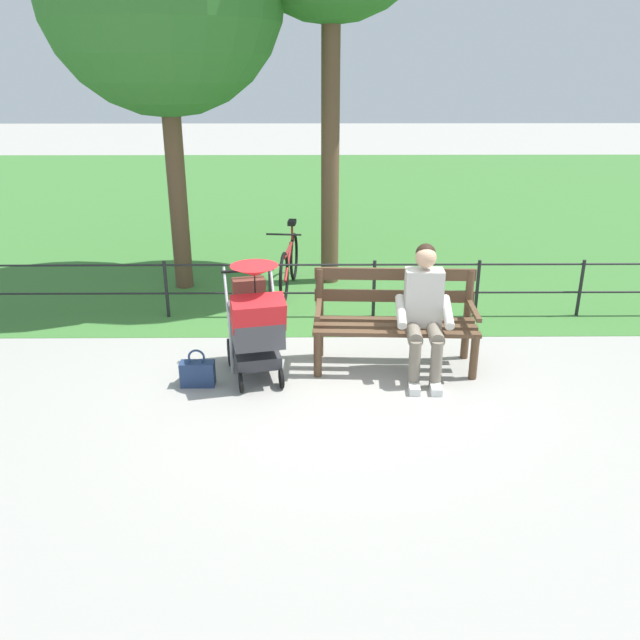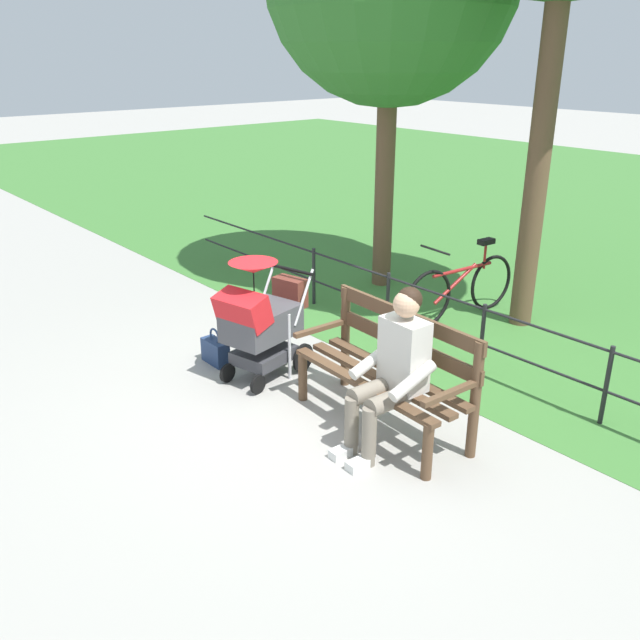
{
  "view_description": "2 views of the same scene",
  "coord_description": "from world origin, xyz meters",
  "px_view_note": "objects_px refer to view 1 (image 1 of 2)",
  "views": [
    {
      "loc": [
        0.09,
        5.86,
        2.82
      ],
      "look_at": [
        0.04,
        0.23,
        0.61
      ],
      "focal_mm": 36.37,
      "sensor_mm": 36.0,
      "label": 1
    },
    {
      "loc": [
        -4.07,
        3.46,
        2.88
      ],
      "look_at": [
        0.08,
        -0.05,
        0.7
      ],
      "focal_mm": 37.84,
      "sensor_mm": 36.0,
      "label": 2
    }
  ],
  "objects_px": {
    "stroller": "(255,320)",
    "bicycle": "(289,264)",
    "handbag": "(198,373)",
    "person_on_bench": "(424,309)",
    "park_bench": "(395,315)"
  },
  "relations": [
    {
      "from": "person_on_bench",
      "to": "bicycle",
      "type": "xyz_separation_m",
      "value": [
        1.38,
        -2.56,
        -0.31
      ]
    },
    {
      "from": "stroller",
      "to": "handbag",
      "type": "bearing_deg",
      "value": 17.68
    },
    {
      "from": "person_on_bench",
      "to": "stroller",
      "type": "xyz_separation_m",
      "value": [
        1.6,
        0.07,
        -0.08
      ]
    },
    {
      "from": "person_on_bench",
      "to": "bicycle",
      "type": "relative_size",
      "value": 0.77
    },
    {
      "from": "person_on_bench",
      "to": "bicycle",
      "type": "bearing_deg",
      "value": -61.72
    },
    {
      "from": "handbag",
      "to": "bicycle",
      "type": "distance_m",
      "value": 2.92
    },
    {
      "from": "stroller",
      "to": "bicycle",
      "type": "height_order",
      "value": "stroller"
    },
    {
      "from": "stroller",
      "to": "person_on_bench",
      "type": "bearing_deg",
      "value": -177.43
    },
    {
      "from": "park_bench",
      "to": "bicycle",
      "type": "height_order",
      "value": "park_bench"
    },
    {
      "from": "park_bench",
      "to": "handbag",
      "type": "xyz_separation_m",
      "value": [
        1.9,
        0.47,
        -0.4
      ]
    },
    {
      "from": "park_bench",
      "to": "stroller",
      "type": "height_order",
      "value": "stroller"
    },
    {
      "from": "person_on_bench",
      "to": "stroller",
      "type": "height_order",
      "value": "person_on_bench"
    },
    {
      "from": "handbag",
      "to": "person_on_bench",
      "type": "bearing_deg",
      "value": -173.47
    },
    {
      "from": "person_on_bench",
      "to": "bicycle",
      "type": "height_order",
      "value": "person_on_bench"
    },
    {
      "from": "person_on_bench",
      "to": "handbag",
      "type": "bearing_deg",
      "value": 6.53
    }
  ]
}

